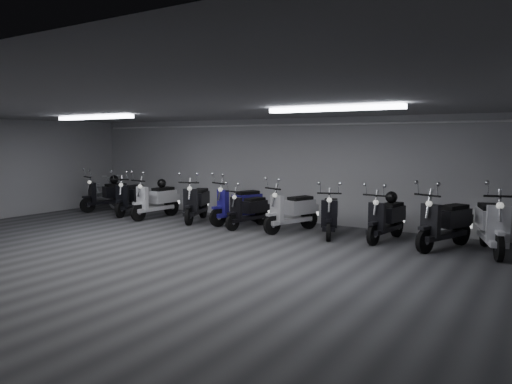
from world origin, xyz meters
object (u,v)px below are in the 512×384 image
Objects in this scene: scooter_7 at (330,208)px; scooter_9 at (445,215)px; scooter_4 at (238,198)px; scooter_2 at (155,194)px; helmet_2 at (391,197)px; scooter_0 at (107,189)px; bicycle at (102,187)px; scooter_5 at (247,204)px; scooter_10 at (493,216)px; scooter_1 at (130,192)px; scooter_8 at (386,211)px; helmet_1 at (162,183)px; scooter_6 at (291,204)px; scooter_3 at (196,196)px; helmet_0 at (114,179)px.

scooter_9 is at bearing -21.33° from scooter_7.
scooter_4 is 5.22m from scooter_9.
scooter_2 is 6.97× the size of helmet_2.
scooter_0 is 0.88× the size of bicycle.
scooter_5 is 5.56m from scooter_10.
scooter_1 reaches higher than scooter_8.
scooter_10 reaches higher than scooter_0.
helmet_1 is at bearing 158.83° from scooter_7.
scooter_6 is at bearing -18.76° from scooter_1.
scooter_1 is 1.11m from scooter_2.
scooter_6 is 7.29m from bicycle.
bicycle is (-7.28, 0.45, -0.00)m from scooter_6.
scooter_0 is 0.91× the size of scooter_10.
scooter_3 reaches higher than helmet_0.
scooter_2 reaches higher than helmet_0.
scooter_1 reaches higher than scooter_6.
scooter_3 is at bearing 164.01° from scooter_10.
scooter_6 reaches higher than helmet_0.
helmet_0 is (-5.27, 0.37, 0.38)m from scooter_5.
scooter_5 is 3.05m from helmet_1.
scooter_5 is 5.86× the size of helmet_0.
scooter_0 is 1.03× the size of scooter_8.
scooter_7 is at bearing -158.69° from scooter_9.
scooter_2 is 6.50m from scooter_8.
scooter_2 is 1.00× the size of scooter_3.
scooter_2 is 2.56m from scooter_4.
scooter_3 reaches higher than scooter_8.
scooter_6 is (1.18, 0.13, 0.08)m from scooter_5.
helmet_1 is (-6.47, -0.15, 0.32)m from scooter_8.
scooter_5 is at bearing -2.46° from helmet_1.
scooter_2 is at bearing 161.64° from scooter_7.
scooter_3 is 7.28m from scooter_10.
scooter_7 is at bearing 16.01° from scooter_4.
bicycle is 1.04× the size of scooter_10.
scooter_4 is 1.05× the size of scooter_8.
scooter_0 is 0.88m from bicycle.
scooter_1 is at bearing -157.45° from scooter_9.
scooter_4 is at bearing 161.93° from scooter_10.
helmet_1 is (-1.30, 0.05, 0.29)m from scooter_3.
scooter_8 is (3.97, -0.05, -0.03)m from scooter_4.
scooter_7 is 1.00× the size of scooter_8.
helmet_2 is (8.83, 0.40, 0.27)m from scooter_0.
helmet_2 is at bearing 9.75° from scooter_2.
scooter_9 is 9.97m from helmet_0.
scooter_8 is 7.04× the size of helmet_1.
helmet_0 is 1.09× the size of helmet_1.
scooter_5 is at bearing -89.47° from bicycle.
bicycle is at bearing 141.68° from scooter_1.
scooter_2 is 1.05× the size of scooter_8.
scooter_2 is at bearing -24.99° from scooter_1.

